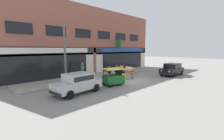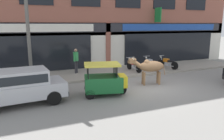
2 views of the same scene
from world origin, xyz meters
The scene contains 12 objects.
ground_plane centered at (0.00, 0.00, 0.00)m, with size 90.00×90.00×0.00m, color gray.
sidewalk centered at (0.00, 3.90, 0.07)m, with size 19.00×3.40×0.14m, color gray.
shop_building centered at (0.00, 5.86, 3.94)m, with size 23.00×1.40×8.32m.
cow centered at (0.39, 0.40, 1.01)m, with size 2.12×0.87×1.61m.
car_0 centered at (-6.13, -0.18, 0.81)m, with size 3.71×1.88×1.46m.
car_1 centered at (6.02, -1.85, 0.81)m, with size 3.62×1.63×1.46m.
auto_rickshaw centered at (-2.55, -0.38, 0.66)m, with size 2.14×1.54×1.52m.
motorcycle_0 centered at (0.97, 3.29, 0.53)m, with size 0.52×1.81×0.88m.
motorcycle_1 centered at (2.37, 3.41, 0.53)m, with size 0.52×1.81×0.88m.
motorcycle_2 centered at (3.69, 3.21, 0.53)m, with size 0.66×1.78×0.88m.
pedestrian centered at (-2.81, 4.19, 1.13)m, with size 0.37×0.38×1.60m.
utility_pole centered at (-5.64, 2.50, 2.87)m, with size 0.18×0.18×5.45m, color #595651.
Camera 1 is at (-11.85, -9.47, 3.22)m, focal length 24.00 mm.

